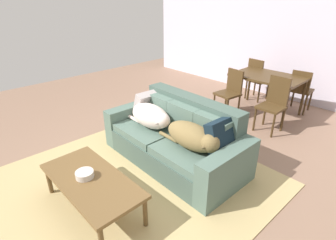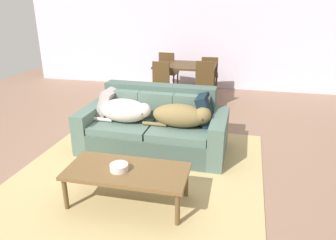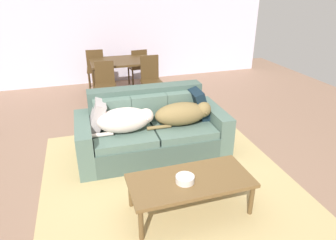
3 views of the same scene
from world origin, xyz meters
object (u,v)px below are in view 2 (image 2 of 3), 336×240
dog_on_right_cushion (182,116)px  dining_table (185,68)px  couch (155,127)px  throw_pillow_by_right_arm (206,110)px  dining_chair_far_left (168,70)px  bowl_on_coffee_table (119,167)px  dog_on_left_cushion (126,111)px  throw_pillow_by_left_arm (108,103)px  dining_chair_far_right (209,73)px  coffee_table (127,173)px  dining_chair_near_left (159,83)px  dining_chair_near_right (204,84)px

dog_on_right_cushion → dining_table: 2.68m
couch → dog_on_right_cushion: size_ratio=2.24×
dog_on_right_cushion → throw_pillow_by_right_arm: size_ratio=2.12×
dog_on_right_cushion → dining_chair_far_left: bearing=107.4°
bowl_on_coffee_table → dog_on_left_cushion: bearing=106.3°
dining_chair_far_left → throw_pillow_by_left_arm: bearing=89.7°
dog_on_right_cushion → dining_chair_far_right: 3.18m
coffee_table → dining_chair_far_right: size_ratio=1.48×
dog_on_right_cushion → dining_chair_near_left: size_ratio=1.04×
dining_chair_near_left → dining_chair_far_right: dining_chair_near_left is taller
dog_on_left_cushion → dog_on_right_cushion: (0.81, -0.02, -0.00)m
couch → dog_on_right_cushion: couch is taller
couch → coffee_table: 1.38m
couch → throw_pillow_by_left_arm: bearing=175.8°
bowl_on_coffee_table → dining_chair_near_left: size_ratio=0.22×
throw_pillow_by_right_arm → dining_chair_far_right: bearing=94.7°
coffee_table → dining_table: 3.88m
couch → dining_table: 2.52m
dog_on_right_cushion → dining_chair_far_right: bearing=90.5°
dining_chair_near_left → dog_on_left_cushion: bearing=-81.7°
dog_on_left_cushion → dog_on_right_cushion: size_ratio=0.93×
throw_pillow_by_left_arm → dining_table: bearing=72.7°
bowl_on_coffee_table → dining_chair_far_left: 4.44m
coffee_table → throw_pillow_by_left_arm: bearing=118.8°
throw_pillow_by_left_arm → dining_table: throw_pillow_by_left_arm is taller
dining_table → dining_chair_far_right: dining_chair_far_right is taller
couch → dining_chair_far_left: (-0.47, 3.01, 0.18)m
dog_on_left_cushion → bowl_on_coffee_table: dog_on_left_cushion is taller
couch → dining_chair_near_left: dining_chair_near_left is taller
dog_on_left_cushion → dog_on_right_cushion: 0.81m
couch → dining_chair_near_left: 1.94m
dining_table → dining_chair_far_right: (0.46, 0.53, -0.21)m
dining_chair_near_left → dining_chair_near_right: dining_chair_near_right is taller
dog_on_right_cushion → dining_table: (-0.41, 2.65, 0.09)m
couch → dining_table: (0.02, 2.49, 0.36)m
dog_on_left_cushion → dining_chair_far_right: bearing=76.2°
bowl_on_coffee_table → dining_table: size_ratio=0.15×
dining_chair_near_right → dining_table: bearing=127.9°
couch → throw_pillow_by_right_arm: (0.73, 0.04, 0.31)m
dining_chair_far_right → coffee_table: bearing=79.2°
dog_on_left_cushion → dining_chair_far_left: bearing=93.2°
dog_on_right_cushion → bowl_on_coffee_table: dog_on_right_cushion is taller
throw_pillow_by_left_arm → bowl_on_coffee_table: bearing=-64.0°
bowl_on_coffee_table → dining_chair_far_left: size_ratio=0.21×
coffee_table → dining_chair_near_left: dining_chair_near_left is taller
couch → dog_on_right_cushion: 0.53m
dining_chair_far_left → dining_chair_far_right: 0.96m
dog_on_left_cushion → dining_table: 2.66m
dog_on_left_cushion → throw_pillow_by_right_arm: throw_pillow_by_right_arm is taller
dining_table → dining_chair_far_left: (-0.50, 0.52, -0.18)m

